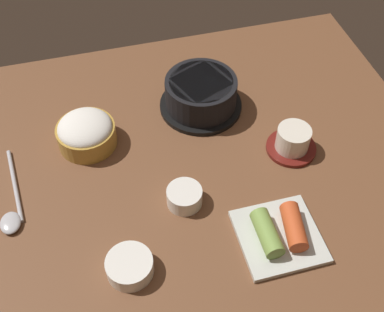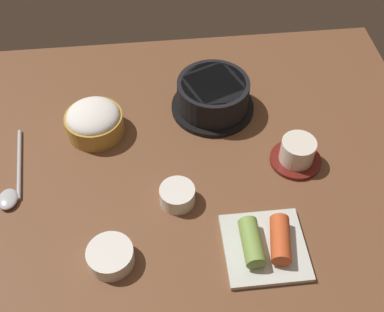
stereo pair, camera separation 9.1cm
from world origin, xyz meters
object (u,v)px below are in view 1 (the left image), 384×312
object	(u,v)px
stone_pot	(201,94)
kimchi_plate	(280,233)
tea_cup_with_saucer	(293,141)
rice_bowl	(86,132)
side_bowl_near	(130,266)
spoon	(12,209)
banchan_cup_center	(184,196)

from	to	relation	value
stone_pot	kimchi_plate	distance (cm)	34.73
stone_pot	kimchi_plate	world-z (taller)	stone_pot
kimchi_plate	tea_cup_with_saucer	bearing A→B (deg)	61.74
rice_bowl	tea_cup_with_saucer	size ratio (longest dim) A/B	1.18
side_bowl_near	spoon	bearing A→B (deg)	137.01
tea_cup_with_saucer	spoon	bearing A→B (deg)	-179.15
stone_pot	rice_bowl	distance (cm)	24.82
spoon	stone_pot	bearing A→B (deg)	23.22
stone_pot	side_bowl_near	size ratio (longest dim) A/B	2.25
stone_pot	spoon	bearing A→B (deg)	-156.78
tea_cup_with_saucer	kimchi_plate	size ratio (longest dim) A/B	0.72
stone_pot	rice_bowl	xyz separation A→B (cm)	(-24.47, -4.12, -0.50)
stone_pot	tea_cup_with_saucer	world-z (taller)	stone_pot
stone_pot	tea_cup_with_saucer	size ratio (longest dim) A/B	1.77
kimchi_plate	rice_bowl	bearing A→B (deg)	133.37
stone_pot	tea_cup_with_saucer	distance (cm)	21.40
kimchi_plate	spoon	xyz separation A→B (cm)	(-43.74, 17.43, -0.94)
stone_pot	kimchi_plate	xyz separation A→B (cm)	(4.15, -34.41, -2.11)
kimchi_plate	stone_pot	bearing A→B (deg)	96.88
banchan_cup_center	side_bowl_near	distance (cm)	16.12
rice_bowl	side_bowl_near	world-z (taller)	rice_bowl
banchan_cup_center	rice_bowl	bearing A→B (deg)	128.32
tea_cup_with_saucer	rice_bowl	bearing A→B (deg)	162.56
stone_pot	spoon	size ratio (longest dim) A/B	0.89
stone_pot	rice_bowl	world-z (taller)	stone_pot
banchan_cup_center	kimchi_plate	world-z (taller)	kimchi_plate
rice_bowl	spoon	world-z (taller)	rice_bowl
rice_bowl	kimchi_plate	xyz separation A→B (cm)	(28.62, -30.29, -1.61)
kimchi_plate	side_bowl_near	size ratio (longest dim) A/B	1.77
tea_cup_with_saucer	banchan_cup_center	bearing A→B (deg)	-163.69
rice_bowl	spoon	bearing A→B (deg)	-139.61
stone_pot	tea_cup_with_saucer	xyz separation A→B (cm)	(13.95, -16.19, -1.18)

